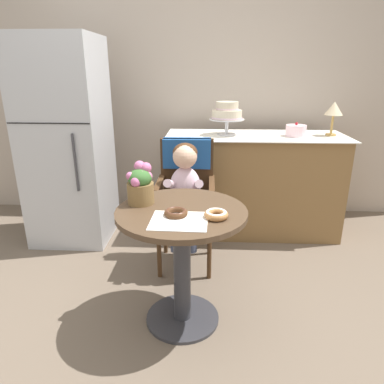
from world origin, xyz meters
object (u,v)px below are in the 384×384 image
Objects in this scene: cafe_table at (182,244)px; donut_front at (216,214)px; donut_mid at (176,213)px; refrigerator at (67,144)px; table_lamp at (334,110)px; round_layer_cake at (296,131)px; seated_child at (185,184)px; tiered_cake_stand at (227,113)px; flower_vase at (140,184)px; wicker_chair at (186,182)px.

donut_front is (0.19, -0.10, 0.23)m from cafe_table.
donut_mid is 1.57m from refrigerator.
refrigerator is at bearing 133.67° from cafe_table.
table_lamp is (1.21, 1.39, 0.38)m from donut_mid.
table_lamp reaches higher than cafe_table.
refrigerator reaches higher than round_layer_cake.
seated_child is at bearing 89.97° from donut_mid.
donut_mid is 0.41× the size of tiered_cake_stand.
refrigerator reaches higher than cafe_table.
seated_child is 0.66m from donut_mid.
refrigerator is at bearing -171.52° from tiered_cake_stand.
round_layer_cake is at bearing 55.15° from cafe_table.
donut_front is 1.45m from tiered_cake_stand.
flower_vase is 1.40× the size of round_layer_cake.
refrigerator is at bearing 128.84° from flower_vase.
donut_mid is at bearing 175.23° from donut_front.
flower_vase is 1.34m from tiered_cake_stand.
flower_vase is at bearing 155.49° from donut_front.
table_lamp is at bearing 47.65° from cafe_table.
tiered_cake_stand is 1.75× the size of round_layer_cake.
table_lamp reaches higher than seated_child.
tiered_cake_stand is 0.18× the size of refrigerator.
seated_child is 1.17m from round_layer_cake.
cafe_table is 1.60m from round_layer_cake.
wicker_chair is 5.56× the size of round_layer_cake.
wicker_chair is 0.87m from donut_front.
refrigerator is (-1.05, 1.10, 0.34)m from cafe_table.
donut_front is at bearing -77.62° from wicker_chair.
tiered_cake_stand is 0.90m from table_lamp.
donut_front is 0.21m from donut_mid.
tiered_cake_stand is (0.31, 0.57, 0.44)m from wicker_chair.
seated_child is at bearing -91.62° from wicker_chair.
refrigerator reaches higher than donut_front.
round_layer_cake reaches higher than wicker_chair.
cafe_table is 0.42× the size of refrigerator.
flower_vase is at bearing -113.82° from seated_child.
donut_front is (0.21, -0.68, 0.06)m from seated_child.
refrigerator is (-1.03, 0.37, 0.21)m from wicker_chair.
refrigerator reaches higher than donut_mid.
flower_vase is (-0.24, 0.09, 0.33)m from cafe_table.
seated_child reaches higher than donut_mid.
flower_vase is 1.90m from table_lamp.
table_lamp is at bearing 23.78° from wicker_chair.
refrigerator is (-1.34, -0.20, -0.23)m from tiered_cake_stand.
table_lamp reaches higher than donut_mid.
seated_child is 2.42× the size of tiered_cake_stand.
seated_child is at bearing -148.90° from table_lamp.
refrigerator is (-0.81, 1.01, 0.02)m from flower_vase.
round_layer_cake is at bearing 46.45° from flower_vase.
wicker_chair is at bearing 91.70° from cafe_table.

